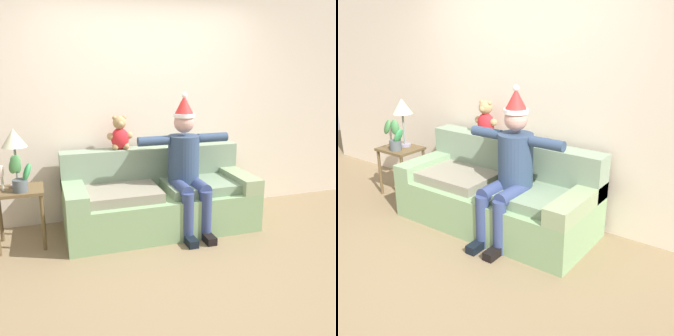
# 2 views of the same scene
# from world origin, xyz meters

# --- Properties ---
(ground_plane) EXTENTS (10.00, 10.00, 0.00)m
(ground_plane) POSITION_xyz_m (0.00, 0.00, 0.00)
(ground_plane) COLOR #826C4D
(back_wall) EXTENTS (7.00, 0.10, 2.70)m
(back_wall) POSITION_xyz_m (0.00, 1.55, 1.35)
(back_wall) COLOR beige
(back_wall) RESTS_ON ground_plane
(couch) EXTENTS (2.07, 0.89, 0.87)m
(couch) POSITION_xyz_m (0.00, 1.03, 0.33)
(couch) COLOR gray
(couch) RESTS_ON ground_plane
(person_seated) EXTENTS (1.02, 0.77, 1.50)m
(person_seated) POSITION_xyz_m (0.26, 0.86, 0.75)
(person_seated) COLOR navy
(person_seated) RESTS_ON ground_plane
(teddy_bear) EXTENTS (0.29, 0.17, 0.38)m
(teddy_bear) POSITION_xyz_m (-0.37, 1.30, 1.04)
(teddy_bear) COLOR red
(teddy_bear) RESTS_ON couch
(side_table) EXTENTS (0.48, 0.40, 0.60)m
(side_table) POSITION_xyz_m (-1.45, 0.99, 0.48)
(side_table) COLOR brown
(side_table) RESTS_ON ground_plane
(table_lamp) EXTENTS (0.24, 0.24, 0.58)m
(table_lamp) POSITION_xyz_m (-1.45, 1.07, 1.06)
(table_lamp) COLOR gray
(table_lamp) RESTS_ON side_table
(potted_plant) EXTENTS (0.24, 0.23, 0.40)m
(potted_plant) POSITION_xyz_m (-1.42, 0.89, 0.77)
(potted_plant) COLOR #4C555A
(potted_plant) RESTS_ON side_table
(candle_tall) EXTENTS (0.04, 0.04, 0.25)m
(candle_tall) POSITION_xyz_m (-1.59, 0.97, 0.76)
(candle_tall) COLOR beige
(candle_tall) RESTS_ON side_table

